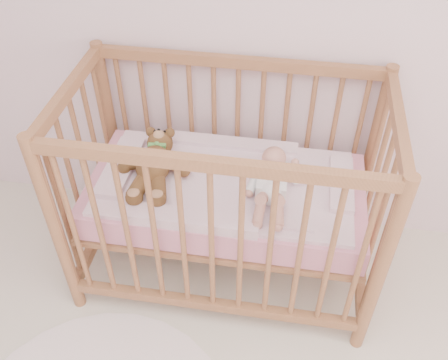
# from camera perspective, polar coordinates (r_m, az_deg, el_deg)

# --- Properties ---
(crib) EXTENTS (1.36, 0.76, 1.00)m
(crib) POSITION_cam_1_polar(r_m,az_deg,el_deg) (2.24, 0.21, -1.43)
(crib) COLOR #AC7649
(crib) RESTS_ON floor
(mattress) EXTENTS (1.22, 0.62, 0.13)m
(mattress) POSITION_cam_1_polar(r_m,az_deg,el_deg) (2.25, 0.21, -1.71)
(mattress) COLOR pink
(mattress) RESTS_ON crib
(blanket) EXTENTS (1.10, 0.58, 0.06)m
(blanket) POSITION_cam_1_polar(r_m,az_deg,el_deg) (2.20, 0.21, -0.30)
(blanket) COLOR #E39CB6
(blanket) RESTS_ON mattress
(baby) EXTENTS (0.25, 0.49, 0.12)m
(baby) POSITION_cam_1_polar(r_m,az_deg,el_deg) (2.12, 5.52, 0.24)
(baby) COLOR white
(baby) RESTS_ON blanket
(teddy_bear) EXTENTS (0.38, 0.50, 0.13)m
(teddy_bear) POSITION_cam_1_polar(r_m,az_deg,el_deg) (2.18, -8.09, 1.91)
(teddy_bear) COLOR brown
(teddy_bear) RESTS_ON blanket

